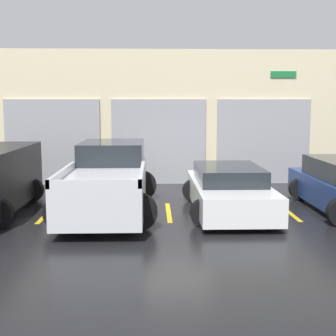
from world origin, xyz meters
name	(u,v)px	position (x,y,z in m)	size (l,w,h in m)	color
ground_plane	(167,201)	(0.00, 0.00, 0.00)	(28.00, 28.00, 0.00)	black
shophouse_building	(164,118)	(-0.01, 3.28, 2.29)	(15.05, 0.68, 4.68)	beige
pickup_truck	(109,180)	(-1.57, -1.22, 0.83)	(2.53, 5.54, 1.73)	silver
sedan_white	(229,190)	(1.57, -1.49, 0.58)	(2.25, 4.49, 1.20)	white
parking_stripe_left	(47,213)	(-3.14, -1.51, 0.00)	(0.12, 2.20, 0.01)	gold
parking_stripe_centre	(169,212)	(0.00, -1.51, 0.00)	(0.12, 2.20, 0.01)	gold
parking_stripe_right	(288,211)	(3.14, -1.51, 0.00)	(0.12, 2.20, 0.01)	gold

